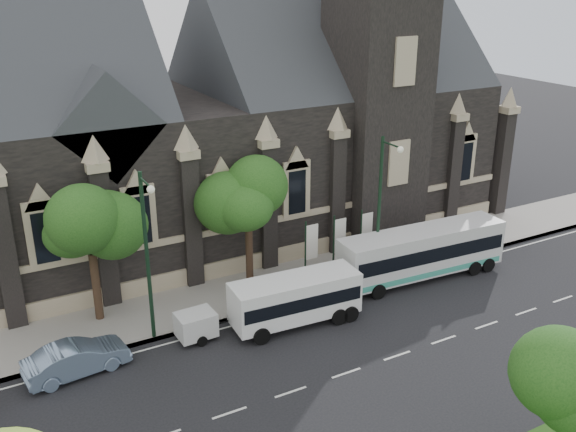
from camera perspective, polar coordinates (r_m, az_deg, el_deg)
ground at (r=29.62m, az=0.24°, el=-15.54°), size 160.00×160.00×0.00m
sidewalk at (r=36.87m, az=-7.01°, el=-7.58°), size 80.00×5.00×0.15m
museum at (r=43.95m, az=-5.87°, el=8.51°), size 40.00×17.70×29.90m
tree_park_east at (r=24.82m, az=24.47°, el=-12.81°), size 3.40×3.40×6.28m
tree_walk_right at (r=36.73m, az=-3.48°, el=2.23°), size 4.08×4.08×7.80m
tree_walk_left at (r=34.15m, az=-17.24°, el=-0.36°), size 3.91×3.91×7.64m
street_lamp_near at (r=37.40m, az=8.40°, el=1.24°), size 0.36×1.88×9.00m
street_lamp_mid at (r=31.48m, az=-12.50°, el=-2.96°), size 0.36×1.88×9.00m
banner_flag_left at (r=37.93m, az=1.95°, el=-2.69°), size 0.90×0.10×4.00m
banner_flag_center at (r=38.91m, az=4.49°, el=-2.11°), size 0.90×0.10×4.00m
banner_flag_right at (r=39.96m, az=6.90°, el=-1.55°), size 0.90×0.10×4.00m
tour_coach at (r=39.50m, az=11.96°, el=-3.18°), size 11.00×3.05×3.18m
shuttle_bus at (r=33.86m, az=0.70°, el=-7.33°), size 7.07×2.84×2.68m
box_trailer at (r=33.17m, az=-8.27°, el=-9.64°), size 2.82×1.66×1.49m
sedan at (r=31.93m, az=-18.45°, el=-12.06°), size 4.96×2.22×1.58m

